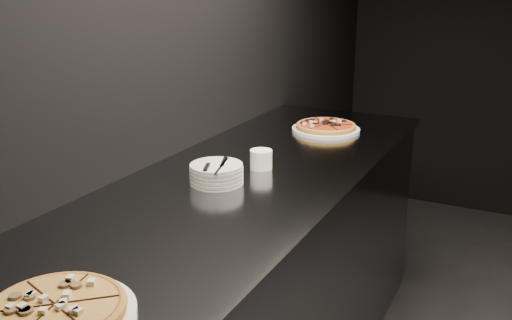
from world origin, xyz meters
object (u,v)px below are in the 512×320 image
at_px(pizza_tomato, 326,127).
at_px(counter, 236,302).
at_px(ramekin, 261,159).
at_px(pizza_mushroom, 56,312).
at_px(cutlery, 216,165).
at_px(plate_stack, 216,174).

bearing_deg(pizza_tomato, counter, -92.74).
height_order(pizza_tomato, ramekin, ramekin).
xyz_separation_m(pizza_mushroom, ramekin, (-0.06, 1.05, 0.02)).
height_order(pizza_tomato, cutlery, cutlery).
bearing_deg(pizza_mushroom, ramekin, 93.21).
height_order(pizza_mushroom, pizza_tomato, pizza_mushroom).
bearing_deg(plate_stack, pizza_tomato, 83.60).
relative_size(pizza_tomato, plate_stack, 1.87).
height_order(counter, pizza_tomato, pizza_tomato).
relative_size(pizza_tomato, cutlery, 1.75).
xyz_separation_m(pizza_tomato, cutlery, (-0.08, -0.83, 0.05)).
height_order(pizza_mushroom, ramekin, ramekin).
relative_size(counter, pizza_tomato, 7.35).
distance_m(cutlery, ramekin, 0.23).
bearing_deg(plate_stack, cutlery, -62.38).
height_order(plate_stack, cutlery, cutlery).
xyz_separation_m(pizza_tomato, ramekin, (-0.02, -0.61, 0.02)).
xyz_separation_m(counter, cutlery, (-0.05, -0.04, 0.53)).
xyz_separation_m(counter, ramekin, (0.01, 0.17, 0.50)).
distance_m(counter, cutlery, 0.53).
relative_size(pizza_tomato, ramekin, 4.15).
xyz_separation_m(cutlery, ramekin, (0.06, 0.22, -0.03)).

